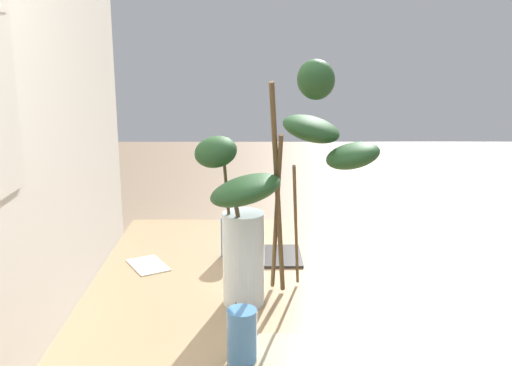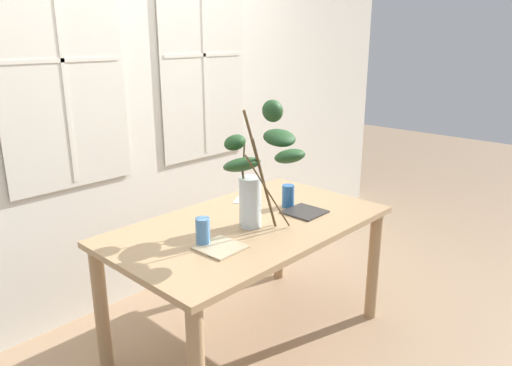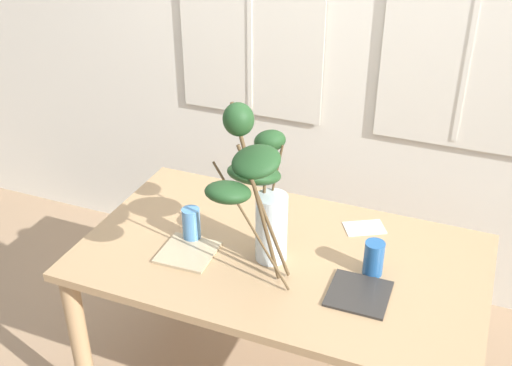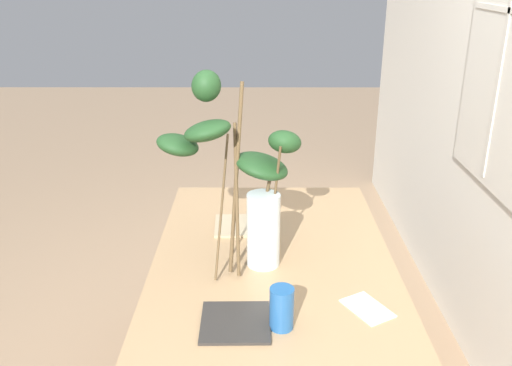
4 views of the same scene
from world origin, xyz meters
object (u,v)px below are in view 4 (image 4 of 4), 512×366
Objects in this scene: vase_with_branches at (244,179)px; plate_square_right at (235,322)px; drinking_glass_blue_right at (282,308)px; drinking_glass_blue_left at (262,209)px; plate_square_left at (239,225)px; dining_table at (273,294)px.

vase_with_branches reaches higher than plate_square_right.
drinking_glass_blue_right is (0.41, 0.12, -0.26)m from vase_with_branches.
vase_with_branches is at bearing -11.72° from drinking_glass_blue_left.
vase_with_branches is at bearing 176.96° from plate_square_right.
drinking_glass_blue_right is at bearing 16.48° from vase_with_branches.
dining_table is at bearing 21.68° from plate_square_left.
drinking_glass_blue_left is (-0.37, -0.04, 0.19)m from dining_table.
plate_square_right is at bearing -6.97° from drinking_glass_blue_left.
plate_square_right is (0.40, -0.02, -0.33)m from vase_with_branches.
drinking_glass_blue_left is 0.73m from plate_square_right.
drinking_glass_blue_left is 0.68× the size of plate_square_left.
plate_square_right is at bearing -20.49° from dining_table.
drinking_glass_blue_left reaches higher than plate_square_right.
plate_square_right is (0.72, -0.09, -0.07)m from drinking_glass_blue_left.
drinking_glass_blue_right is (0.36, 0.01, 0.18)m from dining_table.
plate_square_right is at bearing -96.50° from drinking_glass_blue_right.
drinking_glass_blue_right is 0.64× the size of plate_square_right.
plate_square_left is at bearing -167.88° from drinking_glass_blue_right.
vase_with_branches is 3.51× the size of plate_square_left.
vase_with_branches is 0.44m from plate_square_left.
plate_square_left is (-0.34, -0.14, 0.12)m from dining_table.
dining_table is at bearing 159.51° from plate_square_right.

